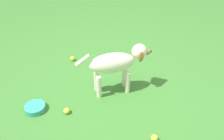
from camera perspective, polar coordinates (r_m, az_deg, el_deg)
name	(u,v)px	position (r m, az deg, el deg)	size (l,w,h in m)	color
ground	(112,96)	(2.75, 0.03, -6.23)	(14.00, 14.00, 0.00)	#38722D
dog	(116,63)	(2.61, 1.07, 1.67)	(0.62, 0.65, 0.58)	silver
tennis_ball_0	(154,138)	(2.33, 10.13, -15.74)	(0.07, 0.07, 0.07)	#C7DC34
tennis_ball_1	(73,59)	(3.38, -9.45, 2.73)	(0.07, 0.07, 0.07)	#C7D735
tennis_ball_2	(67,111)	(2.58, -10.81, -9.60)	(0.07, 0.07, 0.07)	#CAD13B
water_bowl	(35,108)	(2.70, -17.96, -8.60)	(0.22, 0.22, 0.06)	teal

